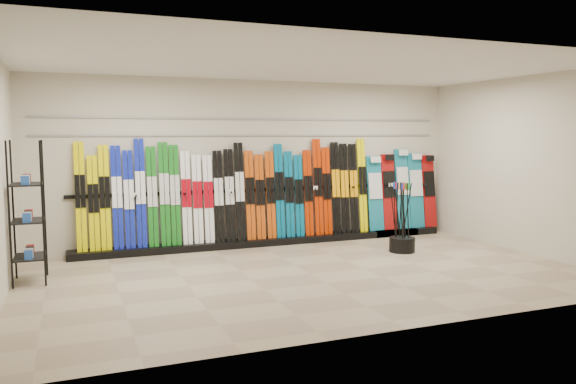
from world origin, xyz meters
name	(u,v)px	position (x,y,z in m)	size (l,w,h in m)	color
floor	(310,274)	(0.00, 0.00, 0.00)	(8.00, 8.00, 0.00)	gray
back_wall	(255,163)	(0.00, 2.50, 1.50)	(8.00, 8.00, 0.00)	beige
right_wall	(527,165)	(4.00, 0.00, 1.50)	(5.00, 5.00, 0.00)	beige
ceiling	(310,64)	(0.00, 0.00, 3.00)	(8.00, 8.00, 0.00)	silver
ski_rack_base	(271,241)	(0.22, 2.28, 0.06)	(8.00, 0.40, 0.12)	black
skis	(235,194)	(-0.45, 2.33, 0.96)	(5.37, 0.23, 1.83)	#EEE400
snowboards	(402,191)	(3.08, 2.36, 0.87)	(1.58, 0.25, 1.60)	#14728C
accessory_rack	(28,212)	(-3.75, 1.01, 0.97)	(0.40, 0.60, 1.95)	black
pole_bin	(402,245)	(2.10, 0.83, 0.12)	(0.44, 0.44, 0.25)	black
ski_poles	(401,217)	(2.09, 0.86, 0.61)	(0.29, 0.35, 1.18)	black
slatwall_rail_0	(256,135)	(0.00, 2.48, 2.00)	(7.60, 0.02, 0.03)	gray
slatwall_rail_1	(255,119)	(0.00, 2.48, 2.30)	(7.60, 0.02, 0.03)	gray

